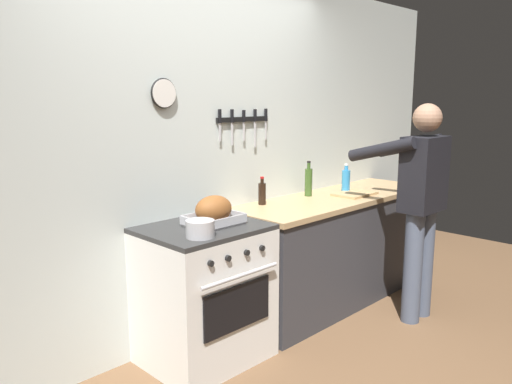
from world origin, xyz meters
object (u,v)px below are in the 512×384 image
cutting_board (355,194)px  bottle_olive_oil (308,181)px  saucepan (200,229)px  bottle_soy_sauce (262,193)px  bottle_dish_soap (346,181)px  stove (204,294)px  roasting_pan (214,211)px  person_cook (420,198)px

cutting_board → bottle_olive_oil: bearing=140.8°
saucepan → cutting_board: size_ratio=0.47×
cutting_board → bottle_olive_oil: bottle_olive_oil is taller
bottle_soy_sauce → bottle_olive_oil: (0.51, -0.04, 0.03)m
cutting_board → bottle_dish_soap: bottle_dish_soap is taller
stove → bottle_soy_sauce: size_ratio=4.21×
stove → bottle_dish_soap: (1.60, 0.03, 0.55)m
cutting_board → bottle_soy_sauce: bearing=160.7°
saucepan → bottle_olive_oil: bearing=13.5°
roasting_pan → saucepan: bearing=-145.9°
saucepan → bottle_dish_soap: bearing=7.0°
stove → cutting_board: 1.63m
person_cook → cutting_board: (-0.01, 0.58, -0.04)m
stove → bottle_soy_sauce: (0.74, 0.20, 0.54)m
saucepan → bottle_olive_oil: (1.42, 0.34, 0.07)m
stove → bottle_olive_oil: bottle_olive_oil is taller
roasting_pan → bottle_soy_sauce: bearing=17.7°
person_cook → bottle_dish_soap: bearing=3.1°
bottle_soy_sauce → saucepan: bearing=-157.4°
person_cook → bottle_olive_oil: 0.89m
stove → saucepan: size_ratio=5.31×
person_cook → bottle_soy_sauce: (-0.82, 0.86, 0.04)m
saucepan → bottle_soy_sauce: bearing=22.6°
saucepan → bottle_dish_soap: 1.79m
roasting_pan → stove: bearing=169.2°
roasting_pan → bottle_olive_oil: size_ratio=1.21×
person_cook → bottle_olive_oil: bearing=26.9°
person_cook → cutting_board: size_ratio=4.61×
person_cook → bottle_olive_oil: person_cook is taller
roasting_pan → saucepan: roasting_pan is taller
roasting_pan → bottle_dish_soap: 1.53m
bottle_soy_sauce → cutting_board: bearing=-19.3°
bottle_olive_oil → cutting_board: bearing=-39.2°
bottle_olive_oil → bottle_dish_soap: 0.37m
cutting_board → bottle_soy_sauce: size_ratio=1.68×
cutting_board → bottle_dish_soap: 0.16m
bottle_soy_sauce → bottle_olive_oil: bottle_olive_oil is taller
bottle_soy_sauce → bottle_dish_soap: (0.86, -0.16, 0.01)m
bottle_olive_oil → bottle_dish_soap: bearing=-19.8°
roasting_pan → cutting_board: (1.48, -0.07, -0.08)m
bottle_olive_oil → bottle_dish_soap: bottle_olive_oil is taller
cutting_board → bottle_dish_soap: bearing=69.6°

